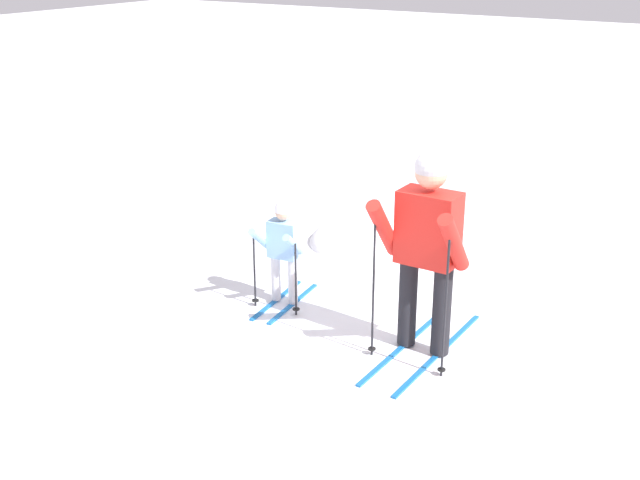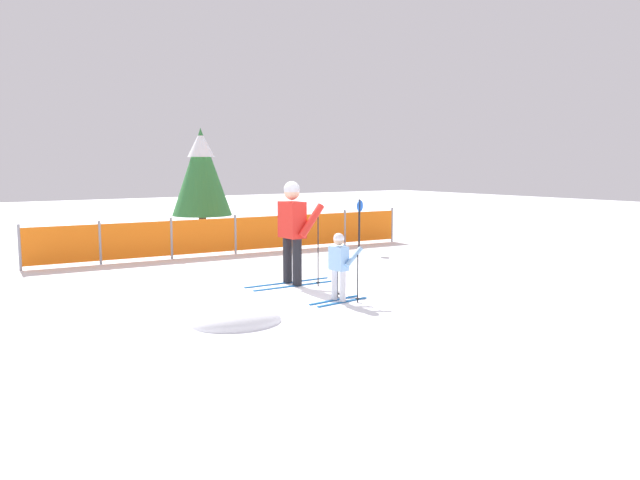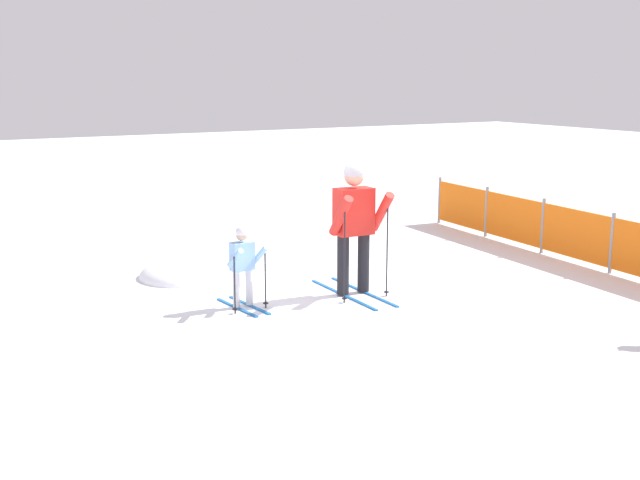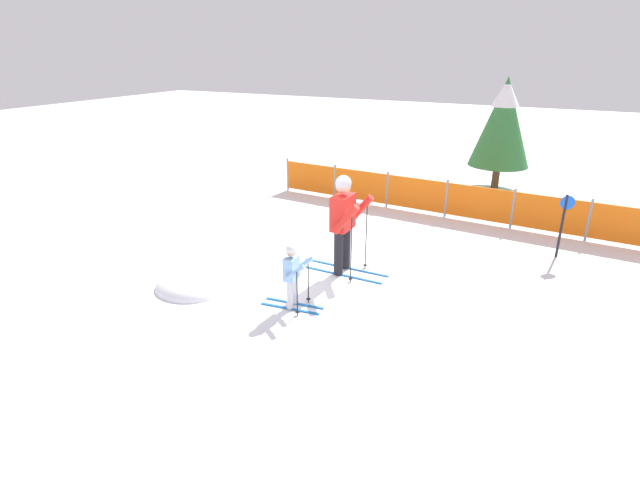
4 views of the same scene
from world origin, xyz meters
The scene contains 4 objects.
ground_plane centered at (0.00, 0.00, 0.00)m, with size 60.00×60.00×0.00m, color white.
skier_adult centered at (0.31, 0.24, 1.10)m, with size 1.75×0.78×1.85m.
skier_child centered at (0.15, -1.36, 0.63)m, with size 1.04×0.53×1.09m.
snow_mound centered at (-1.78, -1.61, 0.00)m, with size 1.28×1.08×0.51m, color white.
Camera 1 is at (6.20, 2.82, 3.50)m, focal length 45.00 mm.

